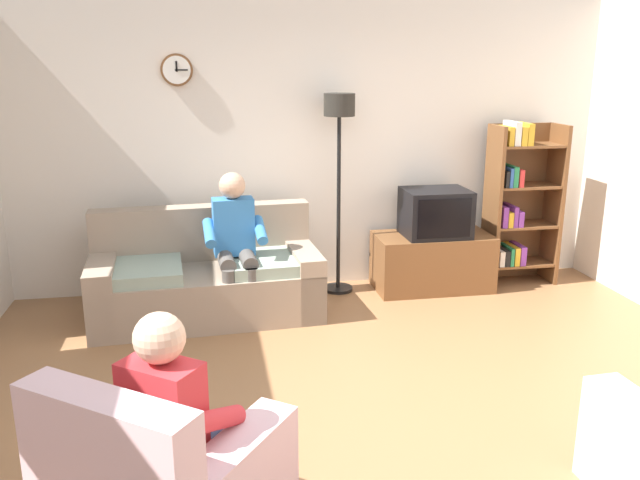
{
  "coord_description": "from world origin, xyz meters",
  "views": [
    {
      "loc": [
        -1.0,
        -3.42,
        2.11
      ],
      "look_at": [
        -0.23,
        0.94,
        0.9
      ],
      "focal_mm": 36.41,
      "sensor_mm": 36.0,
      "label": 1
    }
  ],
  "objects_px": {
    "tv": "(435,213)",
    "person_in_left_armchair": "(178,415)",
    "person_on_couch": "(235,239)",
    "tv_stand": "(432,262)",
    "floor_lamp": "(339,138)",
    "couch": "(206,280)",
    "bookshelf": "(517,202)"
  },
  "relations": [
    {
      "from": "tv",
      "to": "person_on_couch",
      "type": "distance_m",
      "value": 1.93
    },
    {
      "from": "bookshelf",
      "to": "person_on_couch",
      "type": "distance_m",
      "value": 2.8
    },
    {
      "from": "tv_stand",
      "to": "bookshelf",
      "type": "height_order",
      "value": "bookshelf"
    },
    {
      "from": "couch",
      "to": "tv",
      "type": "relative_size",
      "value": 3.25
    },
    {
      "from": "tv_stand",
      "to": "tv",
      "type": "xyz_separation_m",
      "value": [
        0.0,
        -0.02,
        0.49
      ]
    },
    {
      "from": "tv_stand",
      "to": "tv",
      "type": "bearing_deg",
      "value": -90.0
    },
    {
      "from": "tv_stand",
      "to": "couch",
      "type": "bearing_deg",
      "value": -171.52
    },
    {
      "from": "couch",
      "to": "person_on_couch",
      "type": "bearing_deg",
      "value": -23.31
    },
    {
      "from": "tv_stand",
      "to": "floor_lamp",
      "type": "relative_size",
      "value": 0.59
    },
    {
      "from": "tv",
      "to": "person_on_couch",
      "type": "height_order",
      "value": "person_on_couch"
    },
    {
      "from": "person_on_couch",
      "to": "person_in_left_armchair",
      "type": "bearing_deg",
      "value": -98.36
    },
    {
      "from": "tv",
      "to": "person_in_left_armchair",
      "type": "bearing_deg",
      "value": -126.99
    },
    {
      "from": "floor_lamp",
      "to": "person_in_left_armchair",
      "type": "bearing_deg",
      "value": -113.56
    },
    {
      "from": "couch",
      "to": "tv",
      "type": "distance_m",
      "value": 2.21
    },
    {
      "from": "person_on_couch",
      "to": "person_in_left_armchair",
      "type": "height_order",
      "value": "person_on_couch"
    },
    {
      "from": "tv",
      "to": "bookshelf",
      "type": "distance_m",
      "value": 0.87
    },
    {
      "from": "tv_stand",
      "to": "person_on_couch",
      "type": "height_order",
      "value": "person_on_couch"
    },
    {
      "from": "tv_stand",
      "to": "person_in_left_armchair",
      "type": "bearing_deg",
      "value": -126.76
    },
    {
      "from": "person_on_couch",
      "to": "person_in_left_armchair",
      "type": "relative_size",
      "value": 1.11
    },
    {
      "from": "floor_lamp",
      "to": "person_in_left_armchair",
      "type": "height_order",
      "value": "floor_lamp"
    },
    {
      "from": "bookshelf",
      "to": "floor_lamp",
      "type": "distance_m",
      "value": 1.88
    },
    {
      "from": "floor_lamp",
      "to": "person_in_left_armchair",
      "type": "relative_size",
      "value": 1.65
    },
    {
      "from": "bookshelf",
      "to": "couch",
      "type": "bearing_deg",
      "value": -172.62
    },
    {
      "from": "person_on_couch",
      "to": "couch",
      "type": "bearing_deg",
      "value": 156.69
    },
    {
      "from": "person_in_left_armchair",
      "to": "person_on_couch",
      "type": "bearing_deg",
      "value": 81.64
    },
    {
      "from": "tv_stand",
      "to": "person_on_couch",
      "type": "bearing_deg",
      "value": -167.18
    },
    {
      "from": "tv_stand",
      "to": "floor_lamp",
      "type": "distance_m",
      "value": 1.49
    },
    {
      "from": "bookshelf",
      "to": "floor_lamp",
      "type": "xyz_separation_m",
      "value": [
        -1.77,
        0.03,
        0.64
      ]
    },
    {
      "from": "tv",
      "to": "bookshelf",
      "type": "xyz_separation_m",
      "value": [
        0.86,
        0.09,
        0.05
      ]
    },
    {
      "from": "floor_lamp",
      "to": "person_on_couch",
      "type": "height_order",
      "value": "floor_lamp"
    },
    {
      "from": "tv",
      "to": "couch",
      "type": "bearing_deg",
      "value": -172.16
    },
    {
      "from": "couch",
      "to": "tv_stand",
      "type": "relative_size",
      "value": 1.77
    }
  ]
}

